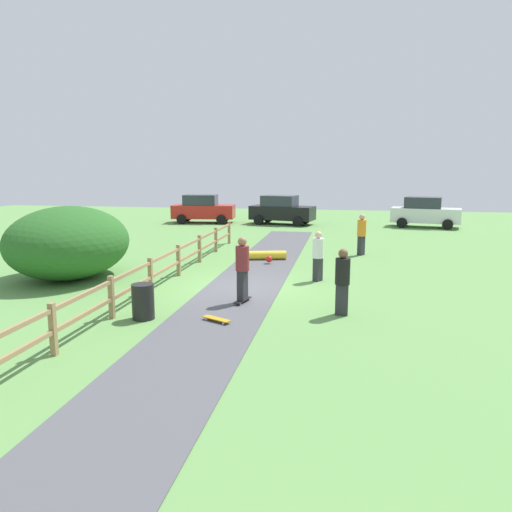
{
  "coord_description": "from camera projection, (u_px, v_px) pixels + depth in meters",
  "views": [
    {
      "loc": [
        3.17,
        -15.21,
        3.78
      ],
      "look_at": [
        0.38,
        0.13,
        1.0
      ],
      "focal_mm": 35.1,
      "sensor_mm": 36.0,
      "label": 1
    }
  ],
  "objects": [
    {
      "name": "ground_plane",
      "position": [
        244.0,
        287.0,
        15.96
      ],
      "size": [
        60.0,
        60.0,
        0.0
      ],
      "primitive_type": "plane",
      "color": "#60934C"
    },
    {
      "name": "asphalt_path",
      "position": [
        244.0,
        287.0,
        15.95
      ],
      "size": [
        2.4,
        28.0,
        0.02
      ],
      "primitive_type": "cube",
      "color": "#515156",
      "rests_on": "ground_plane"
    },
    {
      "name": "wooden_fence",
      "position": [
        165.0,
        264.0,
        16.3
      ],
      "size": [
        0.12,
        18.12,
        1.1
      ],
      "color": "#997A51",
      "rests_on": "ground_plane"
    },
    {
      "name": "bush_large",
      "position": [
        68.0,
        243.0,
        17.05
      ],
      "size": [
        3.91,
        4.69,
        2.48
      ],
      "primitive_type": "ellipsoid",
      "color": "#286023",
      "rests_on": "ground_plane"
    },
    {
      "name": "trash_bin",
      "position": [
        143.0,
        302.0,
        12.55
      ],
      "size": [
        0.56,
        0.56,
        0.9
      ],
      "primitive_type": "cylinder",
      "color": "black",
      "rests_on": "ground_plane"
    },
    {
      "name": "skater_riding",
      "position": [
        242.0,
        266.0,
        13.9
      ],
      "size": [
        0.46,
        0.82,
        1.86
      ],
      "color": "black",
      "rests_on": "asphalt_path"
    },
    {
      "name": "skater_fallen",
      "position": [
        267.0,
        255.0,
        20.53
      ],
      "size": [
        1.6,
        1.36,
        0.36
      ],
      "color": "yellow",
      "rests_on": "asphalt_path"
    },
    {
      "name": "skateboard_loose",
      "position": [
        217.0,
        319.0,
        12.33
      ],
      "size": [
        0.8,
        0.55,
        0.08
      ],
      "color": "#BF8C19",
      "rests_on": "asphalt_path"
    },
    {
      "name": "bystander_black",
      "position": [
        342.0,
        279.0,
        12.8
      ],
      "size": [
        0.4,
        0.4,
        1.74
      ],
      "color": "#2D2D33",
      "rests_on": "ground_plane"
    },
    {
      "name": "bystander_white",
      "position": [
        318.0,
        254.0,
        16.66
      ],
      "size": [
        0.52,
        0.52,
        1.68
      ],
      "color": "#2D2D33",
      "rests_on": "ground_plane"
    },
    {
      "name": "bystander_orange",
      "position": [
        362.0,
        233.0,
        21.59
      ],
      "size": [
        0.52,
        0.52,
        1.79
      ],
      "color": "#2D2D33",
      "rests_on": "ground_plane"
    },
    {
      "name": "parked_car_black",
      "position": [
        282.0,
        210.0,
        33.32
      ],
      "size": [
        4.46,
        2.63,
        1.92
      ],
      "color": "black",
      "rests_on": "ground_plane"
    },
    {
      "name": "parked_car_red",
      "position": [
        203.0,
        209.0,
        34.26
      ],
      "size": [
        4.34,
        2.31,
        1.92
      ],
      "color": "red",
      "rests_on": "ground_plane"
    },
    {
      "name": "parked_car_white",
      "position": [
        425.0,
        212.0,
        31.7
      ],
      "size": [
        4.45,
        2.63,
        1.92
      ],
      "color": "silver",
      "rests_on": "ground_plane"
    }
  ]
}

